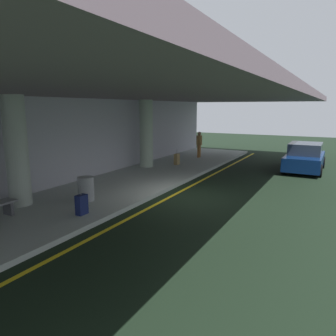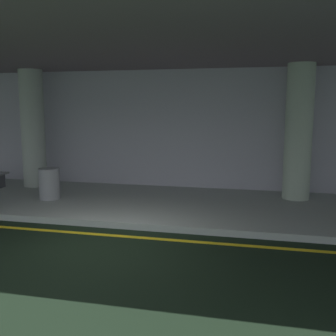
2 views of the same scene
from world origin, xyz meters
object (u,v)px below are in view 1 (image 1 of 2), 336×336
trash_bin_steel (86,189)px  suitcase_upright_secondary (82,205)px  car_navy (305,158)px  support_column_left_mid (17,151)px  support_column_center (146,134)px  traveler_with_luggage (199,143)px  suitcase_upright_primary (177,159)px

trash_bin_steel → suitcase_upright_secondary: bearing=-142.6°
car_navy → support_column_left_mid: bearing=145.5°
support_column_center → traveler_with_luggage: bearing=-15.7°
support_column_left_mid → suitcase_upright_secondary: (0.22, -2.53, -1.51)m
car_navy → trash_bin_steel: (-10.30, 6.15, -0.14)m
support_column_left_mid → support_column_center: size_ratio=1.00×
trash_bin_steel → car_navy: bearing=-30.9°
support_column_left_mid → car_navy: support_column_left_mid is taller
support_column_center → suitcase_upright_primary: support_column_center is taller
suitcase_upright_primary → trash_bin_steel: 7.96m
support_column_center → suitcase_upright_secondary: bearing=-162.0°
support_column_left_mid → traveler_with_luggage: 12.57m
suitcase_upright_primary → traveler_with_luggage: bearing=-20.5°
support_column_left_mid → traveler_with_luggage: size_ratio=2.17×
traveler_with_luggage → suitcase_upright_secondary: size_ratio=1.87×
support_column_left_mid → suitcase_upright_secondary: size_ratio=4.06×
trash_bin_steel → support_column_center: bearing=13.8°
support_column_center → traveler_with_luggage: 4.73m
support_column_center → trash_bin_steel: size_ratio=4.29×
suitcase_upright_primary → suitcase_upright_secondary: (-9.15, -1.34, 0.00)m
support_column_center → suitcase_upright_secondary: size_ratio=4.06×
support_column_center → suitcase_upright_secondary: 8.32m
suitcase_upright_primary → trash_bin_steel: (-7.95, -0.42, 0.11)m
support_column_left_mid → support_column_center: bearing=0.0°
support_column_left_mid → car_navy: size_ratio=0.89×
support_column_center → support_column_left_mid: bearing=180.0°
traveler_with_luggage → suitcase_upright_primary: traveler_with_luggage is taller
suitcase_upright_secondary → traveler_with_luggage: bearing=-19.2°
traveler_with_luggage → suitcase_upright_primary: (-3.11, 0.07, -0.65)m
support_column_left_mid → trash_bin_steel: 2.57m
suitcase_upright_primary → suitcase_upright_secondary: same height
car_navy → suitcase_upright_secondary: car_navy is taller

